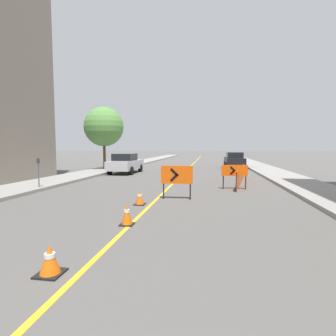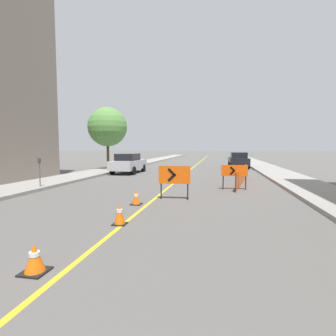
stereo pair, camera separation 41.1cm
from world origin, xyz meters
The scene contains 14 objects.
lane_stripe centered at (0.00, 34.41, 0.00)m, with size 0.12×68.81×0.01m.
sidewalk_left centered at (-7.16, 34.41, 0.08)m, with size 2.71×68.81×0.16m.
sidewalk_right centered at (7.16, 34.41, 0.08)m, with size 2.71×68.81×0.16m.
traffic_cone_third centered at (-0.48, 7.62, 0.25)m, with size 0.42×0.42×0.51m.
traffic_cone_fourth centered at (-0.09, 10.51, 0.30)m, with size 0.37×0.37×0.60m.
traffic_cone_fifth centered at (-0.41, 13.00, 0.27)m, with size 0.39×0.39×0.54m.
arrow_barricade_primary centered at (0.81, 14.22, 0.96)m, with size 1.29×0.12×1.37m.
arrow_barricade_secondary centered at (3.35, 17.21, 0.90)m, with size 1.29×0.18×1.23m.
safety_mesh_fence centered at (3.91, 19.43, 0.47)m, with size 1.14×6.29×0.94m.
parked_car_curb_near centered at (-4.65, 24.14, 0.80)m, with size 1.94×4.34×1.59m.
parked_car_curb_mid centered at (4.56, 31.16, 0.80)m, with size 1.94×4.33×1.59m.
parking_meter_near_curb centered at (-6.16, 27.26, 1.08)m, with size 0.12×0.11×1.30m.
parking_meter_far_curb centered at (-6.16, 15.33, 1.18)m, with size 0.12×0.11×1.45m.
street_tree_left_near centered at (-7.29, 26.14, 3.92)m, with size 3.49×3.49×5.52m.
Camera 1 is at (2.15, 3.76, 2.13)m, focal length 28.00 mm.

